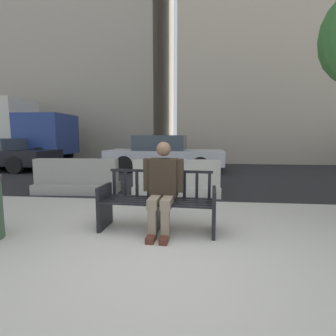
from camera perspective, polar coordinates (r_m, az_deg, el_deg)
The scene contains 7 objects.
ground_plane at distance 3.19m, azimuth -2.10°, elevation -19.06°, with size 200.00×200.00×0.00m, color #B7B2A8.
street_asphalt at distance 11.62m, azimuth 3.96°, elevation 0.20°, with size 120.00×12.00×0.01m, color black.
street_bench at distance 3.91m, azimuth -2.26°, elevation -7.84°, with size 1.72×0.62×0.88m.
seated_person at distance 3.77m, azimuth -1.16°, elevation -3.82°, with size 0.59×0.74×1.31m.
jersey_barrier_centre at distance 6.14m, azimuth 1.84°, elevation -2.87°, with size 2.03×0.76×0.84m.
jersey_barrier_left at distance 6.75m, azimuth -19.24°, elevation -2.34°, with size 2.03×0.78×0.84m.
car_sedan_mid at distance 10.43m, azimuth -0.90°, elevation 3.16°, with size 4.65×1.98×1.41m.
Camera 1 is at (0.41, -2.83, 1.41)m, focal length 28.00 mm.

